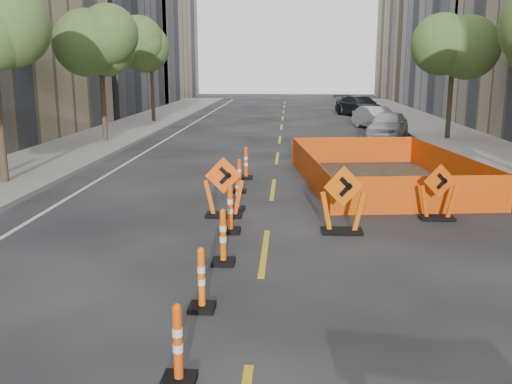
# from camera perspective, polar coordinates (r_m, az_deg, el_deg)

# --- Properties ---
(ground_plane) EXTENTS (140.00, 140.00, 0.00)m
(ground_plane) POSITION_cam_1_polar(r_m,az_deg,el_deg) (7.94, -0.44, -15.20)
(ground_plane) COLOR black
(sidewalk_left) EXTENTS (4.00, 90.00, 0.15)m
(sidewalk_left) POSITION_cam_1_polar(r_m,az_deg,el_deg) (21.55, -22.81, 1.87)
(sidewalk_left) COLOR gray
(sidewalk_left) RESTS_ON ground
(bld_left_d) EXTENTS (12.00, 16.00, 14.00)m
(bld_left_d) POSITION_cam_1_polar(r_m,az_deg,el_deg) (49.51, -18.04, 15.77)
(bld_left_d) COLOR #4C4C51
(bld_left_d) RESTS_ON ground
(bld_left_e) EXTENTS (12.00, 20.00, 20.00)m
(bld_left_e) POSITION_cam_1_polar(r_m,az_deg,el_deg) (65.31, -12.83, 17.77)
(bld_left_e) COLOR gray
(bld_left_e) RESTS_ON ground
(bld_right_e) EXTENTS (12.00, 14.00, 16.00)m
(bld_right_e) POSITION_cam_1_polar(r_m,az_deg,el_deg) (67.80, 18.11, 15.57)
(bld_right_e) COLOR tan
(bld_right_e) RESTS_ON ground
(tree_l_c) EXTENTS (2.80, 2.80, 5.95)m
(tree_l_c) POSITION_cam_1_polar(r_m,az_deg,el_deg) (28.44, -15.29, 13.78)
(tree_l_c) COLOR #382B1E
(tree_l_c) RESTS_ON ground
(tree_l_d) EXTENTS (2.80, 2.80, 5.95)m
(tree_l_d) POSITION_cam_1_polar(r_m,az_deg,el_deg) (38.07, -10.44, 13.58)
(tree_l_d) COLOR #382B1E
(tree_l_d) RESTS_ON ground
(tree_r_c) EXTENTS (2.80, 2.80, 5.95)m
(tree_r_c) POSITION_cam_1_polar(r_m,az_deg,el_deg) (30.09, 19.15, 13.44)
(tree_r_c) COLOR #382B1E
(tree_r_c) RESTS_ON ground
(channelizer_2) EXTENTS (0.40, 0.40, 1.02)m
(channelizer_2) POSITION_cam_1_polar(r_m,az_deg,el_deg) (6.96, -7.82, -14.84)
(channelizer_2) COLOR #E34409
(channelizer_2) RESTS_ON ground
(channelizer_3) EXTENTS (0.40, 0.40, 1.01)m
(channelizer_3) POSITION_cam_1_polar(r_m,az_deg,el_deg) (8.85, -5.48, -8.65)
(channelizer_3) COLOR #FF5F0A
(channelizer_3) RESTS_ON ground
(channelizer_4) EXTENTS (0.43, 0.43, 1.09)m
(channelizer_4) POSITION_cam_1_polar(r_m,az_deg,el_deg) (10.78, -3.31, -4.48)
(channelizer_4) COLOR #DC5309
(channelizer_4) RESTS_ON ground
(channelizer_5) EXTENTS (0.44, 0.44, 1.11)m
(channelizer_5) POSITION_cam_1_polar(r_m,az_deg,el_deg) (12.79, -2.59, -1.68)
(channelizer_5) COLOR #F04C0A
(channelizer_5) RESTS_ON ground
(channelizer_6) EXTENTS (0.37, 0.37, 0.95)m
(channelizer_6) POSITION_cam_1_polar(r_m,az_deg,el_deg) (14.84, -1.84, -0.01)
(channelizer_6) COLOR #E44509
(channelizer_6) RESTS_ON ground
(channelizer_7) EXTENTS (0.40, 0.40, 1.01)m
(channelizer_7) POSITION_cam_1_polar(r_m,az_deg,el_deg) (16.89, -1.67, 1.63)
(channelizer_7) COLOR #FF460A
(channelizer_7) RESTS_ON ground
(channelizer_8) EXTENTS (0.42, 0.42, 1.08)m
(channelizer_8) POSITION_cam_1_polar(r_m,az_deg,el_deg) (18.93, -1.01, 2.93)
(channelizer_8) COLOR #F6420A
(channelizer_8) RESTS_ON ground
(chevron_sign_left) EXTENTS (1.11, 0.80, 1.51)m
(chevron_sign_left) POSITION_cam_1_polar(r_m,az_deg,el_deg) (14.14, -3.25, 0.51)
(chevron_sign_left) COLOR #FD530A
(chevron_sign_left) RESTS_ON ground
(chevron_sign_center) EXTENTS (1.16, 0.89, 1.54)m
(chevron_sign_center) POSITION_cam_1_polar(r_m,az_deg,el_deg) (12.87, 8.68, -0.75)
(chevron_sign_center) COLOR #E35D09
(chevron_sign_center) RESTS_ON ground
(chevron_sign_right) EXTENTS (1.03, 0.76, 1.39)m
(chevron_sign_right) POSITION_cam_1_polar(r_m,az_deg,el_deg) (14.55, 17.80, 0.02)
(chevron_sign_right) COLOR #D64609
(chevron_sign_right) RESTS_ON ground
(safety_fence) EXTENTS (5.53, 8.40, 0.99)m
(safety_fence) POSITION_cam_1_polar(r_m,az_deg,el_deg) (18.70, 12.30, 2.39)
(safety_fence) COLOR orange
(safety_fence) RESTS_ON ground
(parked_car_near) EXTENTS (2.98, 4.56, 1.44)m
(parked_car_near) POSITION_cam_1_polar(r_m,az_deg,el_deg) (30.09, 13.06, 6.54)
(parked_car_near) COLOR #ADADAF
(parked_car_near) RESTS_ON ground
(parked_car_mid) EXTENTS (2.57, 4.24, 1.32)m
(parked_car_mid) POSITION_cam_1_polar(r_m,az_deg,el_deg) (34.75, 11.94, 7.25)
(parked_car_mid) COLOR #9A989D
(parked_car_mid) RESTS_ON ground
(parked_car_far) EXTENTS (4.01, 5.56, 1.50)m
(parked_car_far) POSITION_cam_1_polar(r_m,az_deg,el_deg) (43.66, 10.38, 8.46)
(parked_car_far) COLOR black
(parked_car_far) RESTS_ON ground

